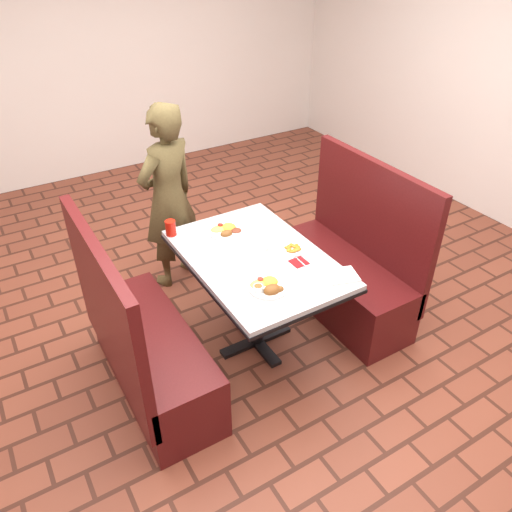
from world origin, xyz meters
name	(u,v)px	position (x,y,z in m)	size (l,w,h in m)	color
room	(256,66)	(0.00, 0.00, 1.91)	(7.00, 7.04, 2.82)	brown
dining_table	(256,268)	(0.00, 0.00, 0.65)	(0.81, 1.21, 0.75)	#BABDBF
booth_bench_left	(145,350)	(-0.80, 0.00, 0.33)	(0.47, 1.20, 1.17)	#501212
booth_bench_right	(347,272)	(0.80, 0.00, 0.33)	(0.47, 1.20, 1.17)	#501212
diner_person	(168,198)	(-0.16, 1.04, 0.75)	(0.54, 0.36, 1.49)	brown
near_dinner_plate	(268,285)	(-0.11, -0.33, 0.78)	(0.24, 0.24, 0.08)	white
far_dinner_plate	(227,229)	(-0.02, 0.36, 0.77)	(0.25, 0.25, 0.07)	white
plantain_plate	(293,249)	(0.24, -0.07, 0.76)	(0.16, 0.16, 0.03)	white
maroon_napkin	(299,262)	(0.19, -0.20, 0.75)	(0.10, 0.10, 0.00)	maroon
spoon_utensil	(301,262)	(0.20, -0.21, 0.76)	(0.01, 0.13, 0.00)	silver
red_tumbler	(171,228)	(-0.36, 0.52, 0.80)	(0.07, 0.07, 0.11)	red
paper_napkin	(340,276)	(0.32, -0.45, 0.76)	(0.21, 0.16, 0.01)	white
knife_utensil	(266,286)	(-0.12, -0.31, 0.76)	(0.01, 0.18, 0.00)	silver
fork_utensil	(277,289)	(-0.08, -0.37, 0.76)	(0.01, 0.15, 0.00)	silver
lettuce_shreds	(257,250)	(0.04, 0.06, 0.75)	(0.28, 0.32, 0.00)	#7EAD45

